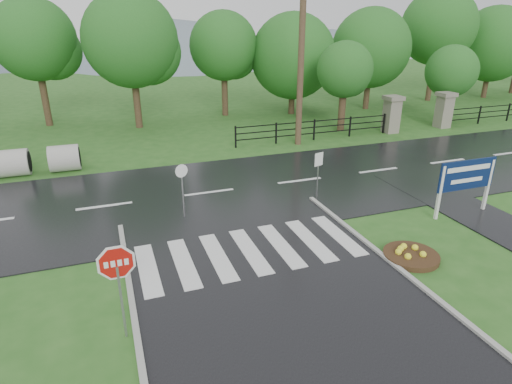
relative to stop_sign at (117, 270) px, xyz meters
name	(u,v)px	position (x,y,z in m)	size (l,w,h in m)	color
ground	(333,372)	(3.76, -2.48, -1.68)	(120.00, 120.00, 0.00)	#2A5E1F
main_road	(209,193)	(3.76, 7.52, -1.68)	(90.00, 8.00, 0.04)	black
walkway	(494,224)	(12.26, 1.52, -1.68)	(2.20, 11.00, 0.04)	black
crosswalk	(250,251)	(3.76, 2.52, -1.62)	(6.50, 2.80, 0.02)	silver
pillar_west	(392,114)	(16.76, 13.52, -0.51)	(1.00, 1.00, 2.24)	gray
pillar_east	(444,109)	(20.76, 13.52, -0.51)	(1.00, 1.00, 2.24)	gray
fence_west	(314,128)	(11.51, 13.52, -0.96)	(9.58, 0.08, 1.20)	black
hills	(153,161)	(7.25, 62.52, -17.22)	(102.00, 48.00, 48.00)	slate
treeline	(174,120)	(4.76, 21.52, -1.68)	(83.20, 5.20, 10.00)	#1D5D1D
stop_sign	(117,270)	(0.00, 0.00, 0.00)	(1.07, 0.06, 2.39)	#939399
estate_billboard	(467,178)	(11.72, 2.51, -0.28)	(2.34, 0.10, 2.05)	silver
flower_bed	(411,255)	(8.07, 0.59, -1.56)	(1.60, 1.60, 0.32)	#332111
reg_sign_small	(318,166)	(7.56, 5.54, -0.33)	(0.40, 0.15, 1.87)	#939399
reg_sign_round	(182,184)	(2.39, 5.59, -0.41)	(0.44, 0.16, 1.98)	#939399
utility_pole_east	(301,48)	(10.26, 13.02, 3.43)	(1.78, 0.43, 10.06)	#473523
entrance_tree_left	(345,70)	(14.16, 15.02, 2.01)	(3.35, 3.35, 5.40)	#3D2B1C
entrance_tree_right	(452,71)	(22.30, 15.02, 1.63)	(3.38, 3.38, 5.03)	#3D2B1C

